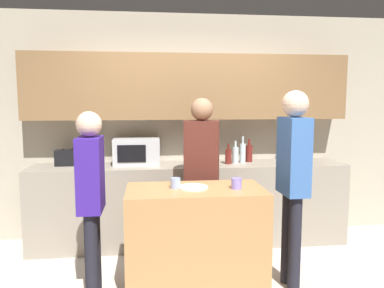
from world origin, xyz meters
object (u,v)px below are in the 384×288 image
Objects in this scene: potted_plant at (292,145)px; bottle_1 at (235,155)px; cup_0 at (175,183)px; person_right at (91,190)px; toaster at (68,158)px; bottle_3 at (249,153)px; microwave at (137,151)px; bottle_0 at (228,156)px; plate_on_island at (193,187)px; person_center at (293,171)px; bottle_2 at (243,153)px; person_left at (202,167)px; cup_1 at (236,183)px.

potted_plant is 1.50× the size of bottle_1.
cup_0 is 0.06× the size of person_right.
toaster is 0.95× the size of bottle_3.
potted_plant is 0.72m from bottle_1.
microwave reaches higher than cup_0.
plate_on_island is (-0.55, -1.12, -0.09)m from bottle_0.
person_center is (0.34, -1.11, 0.03)m from bottle_0.
potted_plant is 0.53m from bottle_3.
bottle_0 is 2.68× the size of cup_0.
person_right is (-1.58, -1.20, -0.12)m from bottle_2.
bottle_1 is (-0.71, -0.07, -0.10)m from potted_plant.
cup_0 is (-0.78, -1.14, -0.07)m from bottle_1.
person_center is 1.73m from person_right.
bottle_2 is 0.20× the size of person_right.
person_center is at bearing -110.70° from potted_plant.
person_left is at bearing 51.84° from person_center.
potted_plant is 1.67× the size of bottle_0.
potted_plant reaches higher than bottle_3.
potted_plant is at bearing 0.05° from microwave.
potted_plant is 0.22× the size of person_center.
cup_1 is at bearing -55.93° from microwave.
bottle_1 is 0.21m from bottle_3.
microwave is at bearing 178.20° from bottle_2.
cup_1 is (-0.27, -1.22, -0.06)m from bottle_1.
microwave is 5.76× the size of cup_1.
bottle_3 is 0.96m from person_left.
person_right is at bearing -141.72° from bottle_1.
cup_1 is at bearing -106.46° from bottle_2.
plate_on_island is at bearing -43.74° from toaster.
bottle_1 is at bearing 11.05° from person_center.
person_center reaches higher than bottle_3.
potted_plant is at bearing -137.22° from person_left.
microwave is 5.88× the size of cup_0.
toaster is at bearing 180.00° from potted_plant.
person_left is at bearing -150.53° from potted_plant.
bottle_3 is at bearing 70.58° from cup_1.
microwave is 1.15m from bottle_1.
potted_plant reaches higher than bottle_2.
bottle_2 is at bearing -176.22° from potted_plant.
person_center is at bearing -29.45° from toaster.
cup_1 is (0.51, -0.08, 0.00)m from cup_0.
bottle_0 is 2.62× the size of cup_1.
plate_on_island is at bearing -116.08° from bottle_0.
toaster is 1.00× the size of plate_on_island.
cup_0 is 1.03m from person_center.
bottle_0 is 0.13× the size of person_center.
bottle_0 reaches higher than plate_on_island.
microwave is at bearing 112.47° from plate_on_island.
potted_plant reaches higher than microwave.
potted_plant is 1.63m from cup_1.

